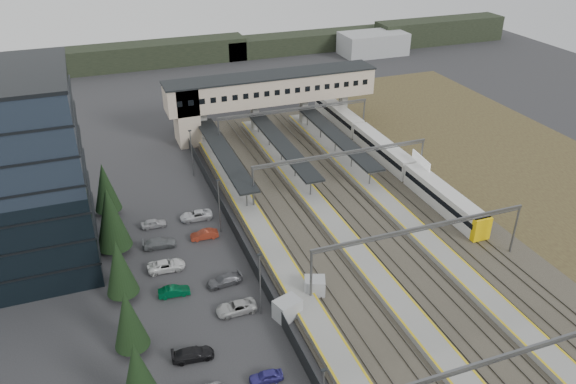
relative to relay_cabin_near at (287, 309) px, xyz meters
name	(u,v)px	position (x,y,z in m)	size (l,w,h in m)	color
ground	(301,260)	(5.44, 9.60, -1.17)	(220.00, 220.00, 0.00)	#2B2B2D
conifer_row	(122,284)	(-16.56, 5.73, 3.67)	(4.42, 49.82, 9.50)	black
car_park	(208,310)	(-8.12, 3.47, -0.55)	(10.73, 44.68, 1.29)	#B5B6B9
lampposts	(237,238)	(-2.56, 10.85, 3.17)	(0.50, 53.25, 8.07)	slate
fence	(241,242)	(-1.06, 14.60, -0.17)	(0.08, 90.00, 2.00)	#26282B
relay_cabin_near	(287,309)	(0.00, 0.00, 0.00)	(3.32, 2.85, 2.34)	#A1A3A6
relay_cabin_far	(315,286)	(4.38, 2.67, -0.08)	(2.92, 2.69, 2.18)	#A1A3A6
rail_corridor	(350,225)	(14.77, 14.60, -0.88)	(34.00, 90.00, 0.92)	#39342C
canopies	(281,143)	(12.44, 36.60, 2.75)	(23.10, 30.00, 3.28)	black
footbridge	(258,93)	(13.14, 51.60, 6.76)	(40.40, 6.40, 11.20)	#BEAA91
gantries	(377,192)	(17.44, 12.60, 4.83)	(28.40, 62.28, 7.17)	slate
train	(384,151)	(29.44, 31.93, 0.70)	(2.61, 54.54, 3.29)	silver
billboard	(420,166)	(30.52, 22.23, 2.12)	(0.68, 5.81, 4.92)	slate
scrub_east	(552,185)	(50.44, 14.60, -1.14)	(34.00, 120.00, 0.06)	#3F3121
treeline_far	(259,47)	(29.24, 101.87, 1.78)	(170.00, 19.00, 7.00)	black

